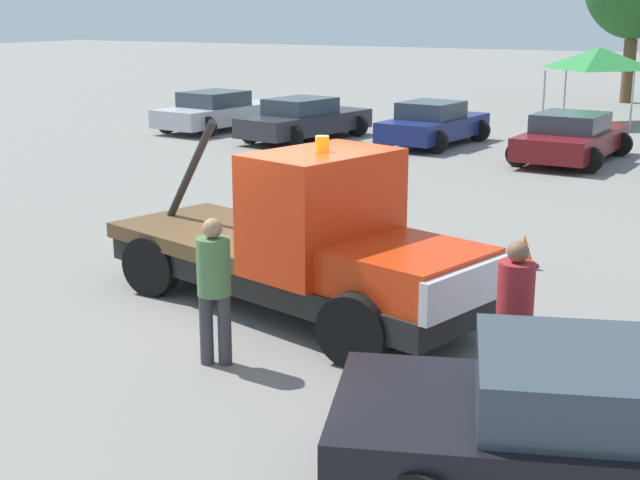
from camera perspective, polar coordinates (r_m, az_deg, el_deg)
The scene contains 11 objects.
ground_plane at distance 12.48m, azimuth -2.02°, elevation -4.39°, with size 160.00×160.00×0.00m, color gray.
tow_truck at distance 11.95m, azimuth -0.81°, elevation -0.43°, with size 6.21×3.29×2.51m.
foreground_car at distance 7.97m, azimuth 19.00°, elevation -11.60°, with size 5.35×3.52×1.34m.
person_near_truck at distance 9.57m, azimuth 12.36°, elevation -4.34°, with size 0.39×0.39×1.75m.
person_at_hood at distance 10.33m, azimuth -6.80°, elevation -2.63°, with size 0.39×0.39×1.76m.
parked_car_silver at distance 30.94m, azimuth -6.55°, elevation 8.19°, with size 2.86×4.95×1.34m.
parked_car_charcoal at distance 28.41m, azimuth -1.01°, elevation 7.71°, with size 2.88×5.08×1.34m.
parked_car_navy at distance 27.53m, azimuth 7.26°, elevation 7.37°, with size 2.62×4.45×1.34m.
parked_car_maroon at distance 25.27m, azimuth 15.79°, elevation 6.31°, with size 2.67×4.75×1.34m.
canopy_tent_green at distance 33.74m, azimuth 17.44°, elevation 11.05°, with size 3.06×3.06×2.74m.
traffic_cone at distance 14.69m, azimuth 12.93°, elevation -0.79°, with size 0.40×0.40×0.55m.
Camera 1 is at (6.08, -10.12, 4.06)m, focal length 50.00 mm.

